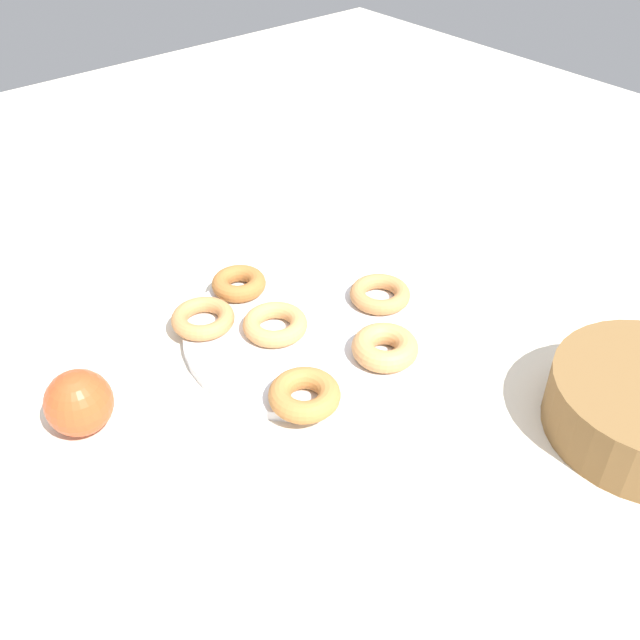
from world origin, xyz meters
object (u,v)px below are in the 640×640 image
donut_4 (385,347)px  apple (79,403)px  donut_plate (306,331)px  donut_2 (239,283)px  donut_1 (380,294)px  donut_5 (203,318)px  donut_3 (304,395)px  donut_0 (275,324)px

donut_4 → apple: bearing=-22.8°
donut_plate → donut_2: donut_2 is taller
donut_1 → donut_5: same height
donut_1 → apple: size_ratio=1.09×
donut_3 → donut_5: (0.01, -0.21, -0.00)m
donut_2 → donut_5: size_ratio=0.91×
donut_plate → donut_0: (0.04, -0.02, 0.02)m
donut_4 → donut_5: 0.26m
donut_0 → donut_5: donut_0 is taller
donut_plate → donut_5: bearing=-41.7°
donut_plate → donut_3: size_ratio=3.84×
donut_plate → donut_1: 0.12m
donut_0 → donut_3: size_ratio=1.00×
apple → donut_0: bearing=176.8°
donut_1 → donut_4: donut_4 is taller
donut_plate → donut_5: (0.11, -0.10, 0.02)m
donut_1 → donut_4: size_ratio=1.00×
donut_4 → apple: size_ratio=1.09×
apple → donut_2: bearing=-161.9°
donut_plate → donut_0: size_ratio=3.83×
donut_0 → apple: (0.28, -0.02, 0.01)m
donut_1 → apple: (0.44, -0.06, 0.01)m
donut_3 → donut_5: donut_3 is taller
donut_0 → donut_2: bearing=-98.8°
donut_3 → donut_5: 0.21m
donut_5 → donut_2: bearing=-157.3°
donut_2 → donut_0: bearing=81.2°
donut_3 → donut_plate: bearing=-129.8°
donut_2 → donut_5: donut_2 is taller
donut_5 → apple: 0.22m
donut_3 → donut_5: bearing=-87.1°
donut_2 → apple: size_ratio=0.99×
donut_plate → donut_2: size_ratio=4.27×
donut_5 → donut_3: bearing=92.9°
donut_1 → donut_2: size_ratio=1.10×
donut_1 → donut_4: 0.12m
donut_0 → donut_4: 0.16m
apple → donut_plate: bearing=173.7°
donut_3 → donut_4: bearing=-179.7°
donut_1 → donut_4: (0.08, 0.09, 0.00)m
donut_plate → apple: size_ratio=4.24×
donut_3 → donut_5: size_ratio=1.01×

